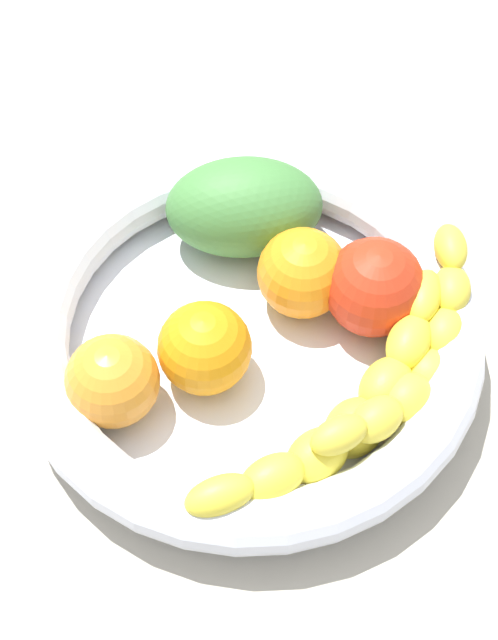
% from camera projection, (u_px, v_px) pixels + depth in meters
% --- Properties ---
extents(kitchen_counter, '(1.20, 1.20, 0.03)m').
position_uv_depth(kitchen_counter, '(249.00, 368.00, 0.70)').
color(kitchen_counter, '#ABA493').
rests_on(kitchen_counter, ground).
extents(fruit_bowl, '(0.32, 0.32, 0.05)m').
position_uv_depth(fruit_bowl, '(249.00, 335.00, 0.66)').
color(fruit_bowl, silver).
rests_on(fruit_bowl, kitchen_counter).
extents(banana_draped_left, '(0.24, 0.08, 0.05)m').
position_uv_depth(banana_draped_left, '(346.00, 413.00, 0.61)').
color(banana_draped_left, yellow).
rests_on(banana_draped_left, fruit_bowl).
extents(banana_draped_right, '(0.21, 0.07, 0.06)m').
position_uv_depth(banana_draped_right, '(418.00, 358.00, 0.63)').
color(banana_draped_right, yellow).
rests_on(banana_draped_right, fruit_bowl).
extents(orange_front, '(0.06, 0.06, 0.06)m').
position_uv_depth(orange_front, '(112.00, 381.00, 0.62)').
color(orange_front, orange).
rests_on(orange_front, fruit_bowl).
extents(orange_mid_left, '(0.06, 0.06, 0.06)m').
position_uv_depth(orange_mid_left, '(205.00, 348.00, 0.63)').
color(orange_mid_left, orange).
rests_on(orange_mid_left, fruit_bowl).
extents(orange_mid_right, '(0.06, 0.06, 0.06)m').
position_uv_depth(orange_mid_right, '(303.00, 273.00, 0.67)').
color(orange_mid_right, orange).
rests_on(orange_mid_right, fruit_bowl).
extents(mango_green, '(0.13, 0.13, 0.07)m').
position_uv_depth(mango_green, '(244.00, 207.00, 0.70)').
color(mango_green, '#44813D').
rests_on(mango_green, fruit_bowl).
extents(tomato_red, '(0.07, 0.07, 0.07)m').
position_uv_depth(tomato_red, '(374.00, 287.00, 0.66)').
color(tomato_red, red).
rests_on(tomato_red, fruit_bowl).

